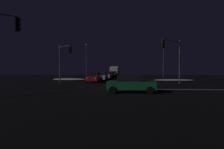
{
  "coord_description": "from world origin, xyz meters",
  "views": [
    {
      "loc": [
        2.27,
        -21.99,
        2.04
      ],
      "look_at": [
        -1.21,
        12.07,
        1.23
      ],
      "focal_mm": 33.59,
      "sensor_mm": 36.0,
      "label": 1
    }
  ],
  "objects_px": {
    "sedan_green_crossing": "(131,84)",
    "traffic_signal_nw": "(64,57)",
    "box_truck": "(115,71)",
    "streetlamp_left_far": "(86,58)",
    "sedan_blue": "(110,74)",
    "sedan_red": "(94,77)",
    "sedan_black": "(113,74)",
    "traffic_signal_ne": "(173,53)",
    "streetlamp_right_far": "(163,56)",
    "sedan_silver": "(107,75)",
    "sedan_orange": "(109,75)",
    "sedan_white": "(102,76)"
  },
  "relations": [
    {
      "from": "sedan_silver",
      "to": "box_truck",
      "type": "relative_size",
      "value": 0.52
    },
    {
      "from": "sedan_white",
      "to": "sedan_orange",
      "type": "relative_size",
      "value": 1.0
    },
    {
      "from": "sedan_silver",
      "to": "sedan_orange",
      "type": "bearing_deg",
      "value": 92.95
    },
    {
      "from": "sedan_silver",
      "to": "sedan_orange",
      "type": "distance_m",
      "value": 6.16
    },
    {
      "from": "streetlamp_right_far",
      "to": "streetlamp_left_far",
      "type": "bearing_deg",
      "value": 180.0
    },
    {
      "from": "sedan_green_crossing",
      "to": "traffic_signal_nw",
      "type": "height_order",
      "value": "traffic_signal_nw"
    },
    {
      "from": "traffic_signal_ne",
      "to": "traffic_signal_nw",
      "type": "distance_m",
      "value": 15.53
    },
    {
      "from": "sedan_orange",
      "to": "box_truck",
      "type": "distance_m",
      "value": 18.67
    },
    {
      "from": "sedan_orange",
      "to": "streetlamp_left_far",
      "type": "bearing_deg",
      "value": 158.64
    },
    {
      "from": "sedan_green_crossing",
      "to": "traffic_signal_ne",
      "type": "height_order",
      "value": "traffic_signal_ne"
    },
    {
      "from": "sedan_black",
      "to": "streetlamp_right_far",
      "type": "height_order",
      "value": "streetlamp_right_far"
    },
    {
      "from": "sedan_silver",
      "to": "sedan_green_crossing",
      "type": "xyz_separation_m",
      "value": [
        5.35,
        -25.22,
        0.0
      ]
    },
    {
      "from": "sedan_silver",
      "to": "sedan_black",
      "type": "distance_m",
      "value": 17.98
    },
    {
      "from": "sedan_black",
      "to": "traffic_signal_ne",
      "type": "relative_size",
      "value": 0.69
    },
    {
      "from": "box_truck",
      "to": "traffic_signal_nw",
      "type": "distance_m",
      "value": 38.82
    },
    {
      "from": "traffic_signal_nw",
      "to": "box_truck",
      "type": "bearing_deg",
      "value": 84.05
    },
    {
      "from": "sedan_black",
      "to": "traffic_signal_nw",
      "type": "bearing_deg",
      "value": -97.67
    },
    {
      "from": "sedan_red",
      "to": "streetlamp_left_far",
      "type": "relative_size",
      "value": 0.51
    },
    {
      "from": "sedan_silver",
      "to": "streetlamp_right_far",
      "type": "xyz_separation_m",
      "value": [
        12.86,
        8.48,
        4.47
      ]
    },
    {
      "from": "sedan_white",
      "to": "sedan_black",
      "type": "distance_m",
      "value": 23.52
    },
    {
      "from": "sedan_white",
      "to": "sedan_black",
      "type": "relative_size",
      "value": 1.0
    },
    {
      "from": "sedan_black",
      "to": "sedan_silver",
      "type": "bearing_deg",
      "value": -89.13
    },
    {
      "from": "sedan_silver",
      "to": "traffic_signal_nw",
      "type": "xyz_separation_m",
      "value": [
        -4.55,
        -13.75,
        3.13
      ]
    },
    {
      "from": "streetlamp_right_far",
      "to": "sedan_black",
      "type": "bearing_deg",
      "value": 144.13
    },
    {
      "from": "sedan_blue",
      "to": "sedan_green_crossing",
      "type": "relative_size",
      "value": 1.0
    },
    {
      "from": "sedan_green_crossing",
      "to": "streetlamp_right_far",
      "type": "height_order",
      "value": "streetlamp_right_far"
    },
    {
      "from": "sedan_black",
      "to": "streetlamp_left_far",
      "type": "xyz_separation_m",
      "value": [
        -6.0,
        -9.5,
        4.16
      ]
    },
    {
      "from": "sedan_orange",
      "to": "streetlamp_right_far",
      "type": "height_order",
      "value": "streetlamp_right_far"
    },
    {
      "from": "traffic_signal_ne",
      "to": "traffic_signal_nw",
      "type": "height_order",
      "value": "traffic_signal_ne"
    },
    {
      "from": "box_truck",
      "to": "streetlamp_left_far",
      "type": "bearing_deg",
      "value": -109.38
    },
    {
      "from": "sedan_red",
      "to": "sedan_silver",
      "type": "height_order",
      "value": "same"
    },
    {
      "from": "sedan_black",
      "to": "sedan_white",
      "type": "bearing_deg",
      "value": -89.85
    },
    {
      "from": "sedan_red",
      "to": "traffic_signal_ne",
      "type": "distance_m",
      "value": 12.49
    },
    {
      "from": "streetlamp_left_far",
      "to": "sedan_silver",
      "type": "bearing_deg",
      "value": -53.5
    },
    {
      "from": "sedan_green_crossing",
      "to": "streetlamp_left_far",
      "type": "xyz_separation_m",
      "value": [
        -11.62,
        33.7,
        4.16
      ]
    },
    {
      "from": "box_truck",
      "to": "streetlamp_left_far",
      "type": "xyz_separation_m",
      "value": [
        -5.74,
        -16.32,
        3.25
      ]
    },
    {
      "from": "sedan_orange",
      "to": "sedan_white",
      "type": "bearing_deg",
      "value": -89.48
    },
    {
      "from": "sedan_white",
      "to": "sedan_green_crossing",
      "type": "relative_size",
      "value": 1.0
    },
    {
      "from": "box_truck",
      "to": "traffic_signal_ne",
      "type": "xyz_separation_m",
      "value": [
        11.51,
        -38.7,
        2.61
      ]
    },
    {
      "from": "sedan_orange",
      "to": "sedan_black",
      "type": "bearing_deg",
      "value": 89.79
    },
    {
      "from": "sedan_silver",
      "to": "traffic_signal_ne",
      "type": "relative_size",
      "value": 0.69
    },
    {
      "from": "sedan_white",
      "to": "sedan_orange",
      "type": "xyz_separation_m",
      "value": [
        -0.11,
        11.7,
        0.0
      ]
    },
    {
      "from": "sedan_white",
      "to": "sedan_blue",
      "type": "bearing_deg",
      "value": 91.06
    },
    {
      "from": "sedan_blue",
      "to": "sedan_red",
      "type": "bearing_deg",
      "value": -90.25
    },
    {
      "from": "sedan_green_crossing",
      "to": "sedan_black",
      "type": "bearing_deg",
      "value": 97.41
    },
    {
      "from": "traffic_signal_nw",
      "to": "sedan_white",
      "type": "bearing_deg",
      "value": 62.14
    },
    {
      "from": "sedan_red",
      "to": "streetlamp_left_far",
      "type": "bearing_deg",
      "value": 106.24
    },
    {
      "from": "sedan_white",
      "to": "sedan_green_crossing",
      "type": "height_order",
      "value": "same"
    },
    {
      "from": "sedan_silver",
      "to": "box_truck",
      "type": "bearing_deg",
      "value": 91.22
    },
    {
      "from": "sedan_white",
      "to": "streetlamp_left_far",
      "type": "bearing_deg",
      "value": 113.37
    }
  ]
}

